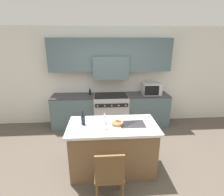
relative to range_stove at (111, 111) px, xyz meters
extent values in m
plane|color=brown|center=(0.00, -1.85, -0.46)|extent=(10.00, 10.00, 0.00)
cube|color=silver|center=(0.00, 0.36, 0.89)|extent=(10.00, 0.06, 2.70)
cube|color=#4C6066|center=(0.00, 0.16, 1.52)|extent=(3.21, 0.34, 0.85)
cube|color=#4C6066|center=(0.00, 0.13, 1.19)|extent=(0.94, 0.40, 0.60)
cube|color=#4C6066|center=(-1.04, 0.02, -0.02)|extent=(1.14, 0.62, 0.88)
cube|color=#333338|center=(-1.04, 0.02, 0.44)|extent=(1.14, 0.62, 0.03)
cube|color=#4C6066|center=(1.04, 0.02, -0.02)|extent=(1.14, 0.62, 0.88)
cube|color=#333338|center=(1.04, 0.02, 0.44)|extent=(1.14, 0.62, 0.03)
cube|color=#B7B7BC|center=(0.00, 0.00, -0.01)|extent=(0.93, 0.66, 0.90)
cube|color=black|center=(0.00, 0.00, 0.45)|extent=(0.89, 0.61, 0.01)
cube|color=black|center=(0.00, -0.34, 0.28)|extent=(0.86, 0.02, 0.09)
cylinder|color=silver|center=(-0.36, -0.35, 0.28)|extent=(0.04, 0.02, 0.04)
cylinder|color=silver|center=(-0.18, -0.35, 0.28)|extent=(0.04, 0.02, 0.04)
cylinder|color=silver|center=(0.00, -0.35, 0.28)|extent=(0.04, 0.02, 0.04)
cylinder|color=silver|center=(0.18, -0.35, 0.28)|extent=(0.04, 0.02, 0.04)
cylinder|color=silver|center=(0.36, -0.35, 0.28)|extent=(0.04, 0.02, 0.04)
cube|color=#B7B7BC|center=(1.12, 0.02, 0.61)|extent=(0.50, 0.40, 0.32)
cube|color=black|center=(1.08, -0.18, 0.61)|extent=(0.39, 0.01, 0.26)
cube|color=brown|center=(-0.08, -1.79, -0.02)|extent=(1.48, 0.75, 0.87)
cube|color=white|center=(-0.08, -1.79, 0.44)|extent=(1.57, 0.82, 0.04)
cube|color=#2D2D30|center=(0.27, -1.79, 0.45)|extent=(0.44, 0.32, 0.01)
cylinder|color=#B2B2B7|center=(0.27, -1.60, 0.46)|extent=(0.02, 0.02, 0.00)
cube|color=brown|center=(-0.18, -2.47, 0.01)|extent=(0.42, 0.40, 0.04)
cube|color=brown|center=(-0.18, -2.65, 0.24)|extent=(0.40, 0.04, 0.42)
cylinder|color=brown|center=(-0.36, -2.30, -0.23)|extent=(0.04, 0.04, 0.45)
cylinder|color=brown|center=(0.00, -2.30, -0.23)|extent=(0.04, 0.04, 0.45)
cylinder|color=brown|center=(0.00, -2.64, -0.23)|extent=(0.04, 0.04, 0.45)
cylinder|color=black|center=(-0.59, -1.75, 0.55)|extent=(0.07, 0.07, 0.18)
cylinder|color=black|center=(-0.59, -1.75, 0.68)|extent=(0.03, 0.03, 0.08)
cylinder|color=white|center=(-0.21, -1.95, 0.46)|extent=(0.07, 0.07, 0.01)
cylinder|color=white|center=(-0.21, -1.95, 0.51)|extent=(0.01, 0.01, 0.08)
cone|color=white|center=(-0.21, -1.95, 0.61)|extent=(0.08, 0.08, 0.12)
cylinder|color=white|center=(-0.22, -1.70, 0.46)|extent=(0.07, 0.07, 0.01)
cylinder|color=white|center=(-0.22, -1.70, 0.51)|extent=(0.01, 0.01, 0.08)
cone|color=white|center=(-0.22, -1.70, 0.61)|extent=(0.08, 0.08, 0.12)
cylinder|color=#996B47|center=(0.00, -1.80, 0.49)|extent=(0.21, 0.21, 0.05)
sphere|color=gold|center=(-0.04, -1.80, 0.50)|extent=(0.06, 0.06, 0.06)
sphere|color=red|center=(0.04, -1.80, 0.50)|extent=(0.06, 0.06, 0.06)
sphere|color=red|center=(0.00, -1.76, 0.50)|extent=(0.08, 0.08, 0.08)
cylinder|color=black|center=(-0.57, 0.06, 0.53)|extent=(0.06, 0.06, 0.14)
cylinder|color=black|center=(-0.57, 0.06, 0.62)|extent=(0.02, 0.02, 0.06)
camera|label=1|loc=(-0.28, -4.56, 1.85)|focal=28.00mm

